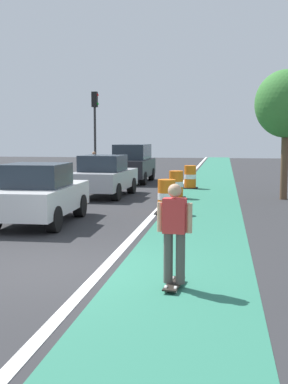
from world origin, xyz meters
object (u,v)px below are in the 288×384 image
object	(u,v)px
traffic_barrel_back	(190,177)
traffic_light_corner	(95,119)
parked_sedan_nearest	(39,194)
parked_suv_third	(133,163)
skateboarder_on_lane	(174,232)
street_tree_sidewalk	(286,105)
traffic_barrel_mid	(176,185)
parked_sedan_second	(104,176)
pedestrian_crossing	(94,165)
traffic_barrel_front	(167,197)

from	to	relation	value
traffic_barrel_back	traffic_light_corner	world-z (taller)	traffic_light_corner
parked_sedan_nearest	parked_suv_third	size ratio (longest dim) A/B	0.90
parked_sedan_nearest	parked_suv_third	world-z (taller)	parked_suv_third
skateboarder_on_lane	street_tree_sidewalk	bearing A→B (deg)	75.75
parked_sedan_nearest	traffic_barrel_mid	size ratio (longest dim) A/B	3.80
parked_sedan_second	traffic_barrel_mid	world-z (taller)	parked_sedan_second
skateboarder_on_lane	traffic_barrel_mid	distance (m)	11.88
traffic_light_corner	skateboarder_on_lane	bearing A→B (deg)	-71.93
skateboarder_on_lane	traffic_barrel_mid	size ratio (longest dim) A/B	1.55
pedestrian_crossing	street_tree_sidewalk	size ratio (longest dim) A/B	0.32
traffic_light_corner	street_tree_sidewalk	bearing A→B (deg)	-42.21
skateboarder_on_lane	traffic_barrel_back	size ratio (longest dim) A/B	1.55
traffic_light_corner	pedestrian_crossing	xyz separation A→B (m)	(0.34, -1.58, -2.64)
traffic_barrel_mid	traffic_barrel_back	xyz separation A→B (m)	(0.29, 3.87, 0.00)
traffic_barrel_front	traffic_barrel_mid	bearing A→B (deg)	91.32
traffic_barrel_mid	traffic_barrel_back	distance (m)	3.89
traffic_barrel_back	street_tree_sidewalk	distance (m)	6.16
parked_sedan_nearest	traffic_barrel_front	world-z (taller)	parked_sedan_nearest
parked_sedan_nearest	parked_suv_third	bearing A→B (deg)	88.88
parked_suv_third	traffic_light_corner	world-z (taller)	traffic_light_corner
parked_sedan_nearest	parked_sedan_second	xyz separation A→B (m)	(0.29, 6.50, 0.00)
parked_suv_third	pedestrian_crossing	world-z (taller)	parked_suv_third
parked_sedan_nearest	street_tree_sidewalk	xyz separation A→B (m)	(7.43, 6.74, 2.83)
traffic_barrel_back	pedestrian_crossing	xyz separation A→B (m)	(-5.73, 3.86, 0.33)
parked_sedan_nearest	traffic_barrel_back	distance (m)	10.93
parked_suv_third	traffic_barrel_mid	distance (m)	7.22
traffic_light_corner	traffic_barrel_mid	bearing A→B (deg)	-58.20
parked_sedan_second	traffic_barrel_back	size ratio (longest dim) A/B	3.84
traffic_barrel_front	traffic_barrel_back	size ratio (longest dim) A/B	1.00
traffic_barrel_front	traffic_barrel_mid	size ratio (longest dim) A/B	1.00
parked_sedan_nearest	street_tree_sidewalk	size ratio (longest dim) A/B	0.83
parked_sedan_nearest	traffic_barrel_back	bearing A→B (deg)	71.14
traffic_barrel_mid	pedestrian_crossing	xyz separation A→B (m)	(-5.44, 7.73, 0.33)
parked_sedan_second	traffic_barrel_back	xyz separation A→B (m)	(3.24, 3.84, -0.30)
skateboarder_on_lane	street_tree_sidewalk	size ratio (longest dim) A/B	0.34
traffic_barrel_back	pedestrian_crossing	distance (m)	6.91
parked_suv_third	pedestrian_crossing	bearing A→B (deg)	154.45
skateboarder_on_lane	street_tree_sidewalk	distance (m)	12.78
parked_sedan_second	street_tree_sidewalk	size ratio (longest dim) A/B	0.84
parked_sedan_second	traffic_barrel_front	xyz separation A→B (m)	(3.04, -4.12, -0.30)
skateboarder_on_lane	parked_sedan_second	bearing A→B (deg)	108.92
traffic_barrel_back	street_tree_sidewalk	size ratio (longest dim) A/B	0.22
parked_suv_third	traffic_light_corner	xyz separation A→B (m)	(-2.79, 2.76, 2.47)
skateboarder_on_lane	parked_sedan_nearest	size ratio (longest dim) A/B	0.41
parked_suv_third	pedestrian_crossing	xyz separation A→B (m)	(-2.45, 1.17, -0.17)
traffic_barrel_front	traffic_light_corner	distance (m)	14.93
traffic_barrel_mid	traffic_light_corner	distance (m)	11.36
traffic_barrel_front	street_tree_sidewalk	bearing A→B (deg)	46.79
skateboarder_on_lane	parked_sedan_second	distance (m)	12.54
pedestrian_crossing	street_tree_sidewalk	bearing A→B (deg)	-37.75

